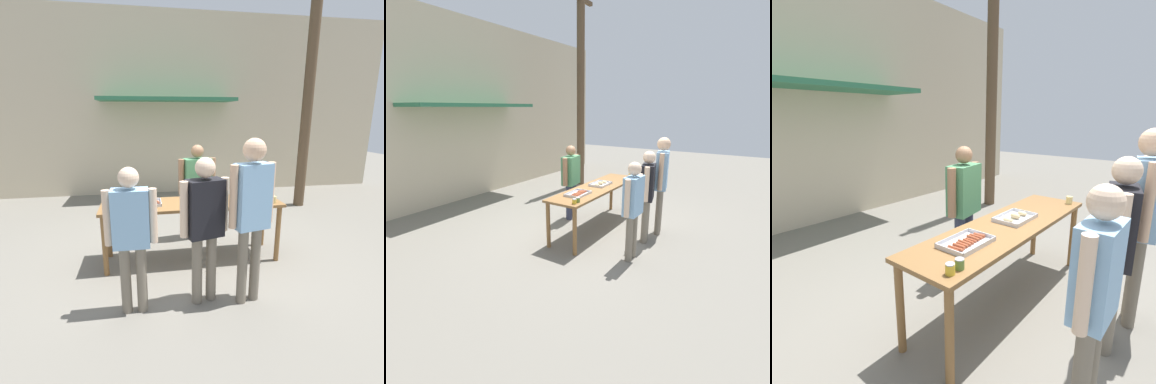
{
  "view_description": "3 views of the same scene",
  "coord_description": "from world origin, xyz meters",
  "views": [
    {
      "loc": [
        -0.69,
        -3.97,
        2.07
      ],
      "look_at": [
        0.0,
        0.0,
        1.01
      ],
      "focal_mm": 28.0,
      "sensor_mm": 36.0,
      "label": 1
    },
    {
      "loc": [
        -4.92,
        -2.74,
        2.35
      ],
      "look_at": [
        -0.66,
        0.01,
        0.91
      ],
      "focal_mm": 28.0,
      "sensor_mm": 36.0,
      "label": 2
    },
    {
      "loc": [
        -2.51,
        -1.48,
        1.93
      ],
      "look_at": [
        0.22,
        0.75,
        1.03
      ],
      "focal_mm": 28.0,
      "sensor_mm": 36.0,
      "label": 3
    }
  ],
  "objects": [
    {
      "name": "food_tray_buns",
      "position": [
        0.17,
        0.01,
        0.88
      ],
      "size": [
        0.45,
        0.31,
        0.07
      ],
      "color": "silver",
      "rests_on": "serving_table"
    },
    {
      "name": "person_customer_with_cup",
      "position": [
        0.44,
        -1.12,
        1.12
      ],
      "size": [
        0.53,
        0.28,
        1.84
      ],
      "rotation": [
        0.0,
        0.0,
        3.37
      ],
      "color": "#756B5B",
      "rests_on": "ground"
    },
    {
      "name": "beer_cup",
      "position": [
        1.12,
        -0.22,
        0.91
      ],
      "size": [
        0.08,
        0.08,
        0.09
      ],
      "color": "#DBC67A",
      "rests_on": "serving_table"
    },
    {
      "name": "person_server_behind_table",
      "position": [
        0.22,
        0.75,
        0.94
      ],
      "size": [
        0.63,
        0.3,
        1.59
      ],
      "rotation": [
        0.0,
        0.0,
        0.15
      ],
      "color": "#333851",
      "rests_on": "ground"
    },
    {
      "name": "serving_table",
      "position": [
        0.0,
        0.0,
        0.76
      ],
      "size": [
        2.51,
        0.67,
        0.86
      ],
      "color": "brown",
      "rests_on": "ground"
    },
    {
      "name": "condiment_jar_mustard",
      "position": [
        -1.12,
        -0.22,
        0.9
      ],
      "size": [
        0.07,
        0.07,
        0.08
      ],
      "color": "gold",
      "rests_on": "serving_table"
    },
    {
      "name": "building_facade_back",
      "position": [
        0.0,
        3.98,
        2.26
      ],
      "size": [
        12.0,
        1.11,
        4.5
      ],
      "color": "beige",
      "rests_on": "ground"
    },
    {
      "name": "utility_pole",
      "position": [
        2.92,
        2.22,
        3.03
      ],
      "size": [
        1.1,
        0.23,
        5.91
      ],
      "color": "brown",
      "rests_on": "ground"
    },
    {
      "name": "person_customer_holding_hotdog",
      "position": [
        -0.81,
        -1.09,
        0.95
      ],
      "size": [
        0.53,
        0.21,
        1.58
      ],
      "rotation": [
        0.0,
        0.0,
        3.13
      ],
      "color": "#756B5B",
      "rests_on": "ground"
    },
    {
      "name": "ground_plane",
      "position": [
        0.0,
        0.0,
        0.0
      ],
      "size": [
        24.0,
        24.0,
        0.0
      ],
      "primitive_type": "plane",
      "color": "slate"
    },
    {
      "name": "food_tray_sausages",
      "position": [
        -0.66,
        0.01,
        0.88
      ],
      "size": [
        0.46,
        0.31,
        0.04
      ],
      "color": "silver",
      "rests_on": "serving_table"
    },
    {
      "name": "condiment_jar_ketchup",
      "position": [
        -1.02,
        -0.22,
        0.9
      ],
      "size": [
        0.07,
        0.07,
        0.08
      ],
      "color": "#567A38",
      "rests_on": "serving_table"
    },
    {
      "name": "person_customer_waiting_in_line",
      "position": [
        -0.04,
        -1.03,
        0.98
      ],
      "size": [
        0.55,
        0.3,
        1.64
      ],
      "rotation": [
        0.0,
        0.0,
        3.39
      ],
      "color": "#756B5B",
      "rests_on": "ground"
    }
  ]
}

